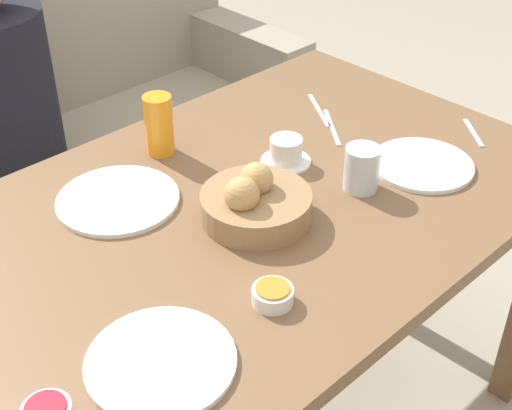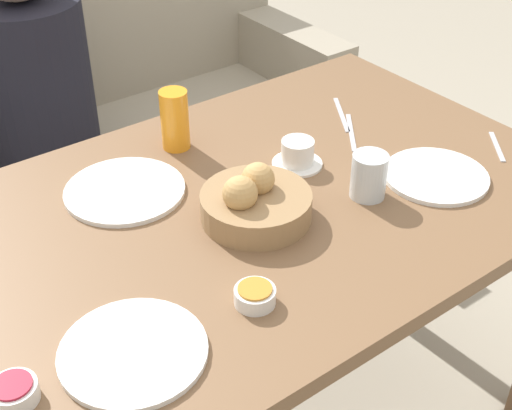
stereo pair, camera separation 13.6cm
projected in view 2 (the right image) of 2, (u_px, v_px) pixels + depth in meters
The scene contains 15 objects.
dining_table at pixel (256, 240), 1.49m from camera, with size 1.31×0.85×0.75m.
couch at pixel (99, 153), 2.43m from camera, with size 1.61×0.70×0.88m.
seated_person at pixel (47, 143), 2.12m from camera, with size 0.32×0.41×1.16m.
bread_basket at pixel (255, 202), 1.36m from camera, with size 0.22×0.22×0.11m.
plate_near_left at pixel (133, 352), 1.09m from camera, with size 0.23×0.23×0.01m.
plate_near_right at pixel (436, 176), 1.49m from camera, with size 0.22×0.22×0.01m.
plate_far_center at pixel (125, 190), 1.45m from camera, with size 0.25×0.25×0.01m.
juice_glass at pixel (175, 120), 1.57m from camera, with size 0.06×0.06×0.14m.
water_tumbler at pixel (369, 176), 1.42m from camera, with size 0.07×0.07×0.09m.
coffee_cup at pixel (297, 154), 1.53m from camera, with size 0.11×0.11×0.06m.
jam_bowl_berry at pixel (14, 392), 1.01m from camera, with size 0.07×0.07×0.03m.
jam_bowl_honey at pixel (255, 296), 1.18m from camera, with size 0.07×0.07×0.03m.
fork_silver at pixel (341, 115), 1.73m from camera, with size 0.10×0.15×0.00m.
knife_silver at pixel (351, 132), 1.66m from camera, with size 0.12×0.14×0.00m.
spoon_coffee at pixel (497, 147), 1.60m from camera, with size 0.09×0.11×0.00m.
Camera 2 is at (-0.71, -0.94, 1.57)m, focal length 50.00 mm.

